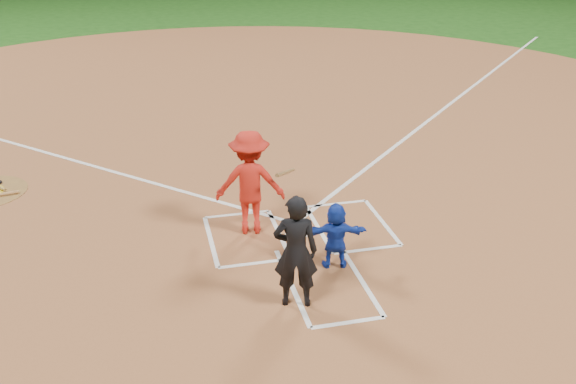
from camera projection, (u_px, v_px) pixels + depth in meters
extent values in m
plane|color=#184812|center=(299.00, 232.00, 11.53)|extent=(120.00, 120.00, 0.00)
cylinder|color=brown|center=(243.00, 125.00, 16.82)|extent=(28.00, 28.00, 0.01)
cylinder|color=silver|center=(299.00, 231.00, 11.52)|extent=(0.60, 0.60, 0.02)
imported|color=#1636B2|center=(336.00, 236.00, 10.23)|extent=(1.07, 0.51, 1.11)
imported|color=black|center=(296.00, 252.00, 9.13)|extent=(0.72, 0.56, 1.76)
cube|color=white|center=(237.00, 214.00, 12.13)|extent=(1.22, 0.08, 0.01)
cube|color=white|center=(255.00, 263.00, 10.51)|extent=(1.22, 0.08, 0.01)
cube|color=white|center=(279.00, 233.00, 11.45)|extent=(0.08, 1.83, 0.01)
cube|color=white|center=(211.00, 241.00, 11.19)|extent=(0.08, 1.83, 0.01)
cube|color=white|center=(336.00, 204.00, 12.54)|extent=(1.22, 0.08, 0.01)
cube|color=white|center=(368.00, 249.00, 10.93)|extent=(1.22, 0.08, 0.01)
cube|color=white|center=(319.00, 229.00, 11.60)|extent=(0.08, 1.83, 0.01)
cube|color=white|center=(382.00, 221.00, 11.86)|extent=(0.08, 1.83, 0.01)
cube|color=white|center=(292.00, 286.00, 9.91)|extent=(0.08, 2.20, 0.01)
cube|color=white|center=(359.00, 277.00, 10.14)|extent=(0.08, 2.20, 0.01)
cube|color=white|center=(348.00, 323.00, 9.06)|extent=(1.10, 0.08, 0.01)
cube|color=white|center=(464.00, 93.00, 19.52)|extent=(14.21, 14.21, 0.01)
imported|color=red|center=(250.00, 183.00, 11.16)|extent=(1.33, 0.91, 1.88)
cylinder|color=brown|center=(285.00, 172.00, 11.07)|extent=(0.52, 0.74, 0.28)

